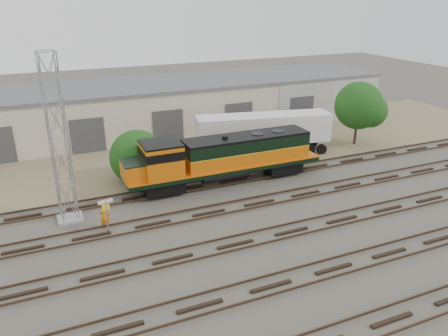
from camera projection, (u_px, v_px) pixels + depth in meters
name	position (u px, v px, depth m)	size (l,w,h in m)	color
ground	(217.00, 223.00, 29.38)	(140.00, 140.00, 0.00)	#47423A
dirt_strip	(158.00, 154.00, 42.17)	(80.00, 16.00, 0.02)	#726047
tracks	(235.00, 244.00, 26.80)	(80.00, 20.40, 0.28)	black
warehouse	(138.00, 108.00, 48.01)	(58.40, 10.40, 5.30)	beige
locomotive	(222.00, 158.00, 34.73)	(16.22, 2.85, 3.90)	black
signal_tower	(59.00, 144.00, 27.92)	(1.66, 1.66, 11.24)	gray
sign_post	(106.00, 209.00, 27.71)	(0.96, 0.22, 2.37)	gray
worker	(105.00, 216.00, 28.50)	(0.64, 0.42, 1.76)	orange
semi_trailer	(266.00, 130.00, 41.19)	(12.94, 5.09, 3.90)	silver
dumpster_blue	(309.00, 123.00, 49.34)	(1.60, 1.50, 1.50)	navy
dumpster_red	(308.00, 119.00, 51.19)	(1.50, 1.40, 1.40)	maroon
tree_mid	(141.00, 159.00, 35.59)	(4.71, 4.49, 4.49)	#382619
tree_east	(362.00, 107.00, 43.35)	(4.98, 4.74, 6.41)	#382619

